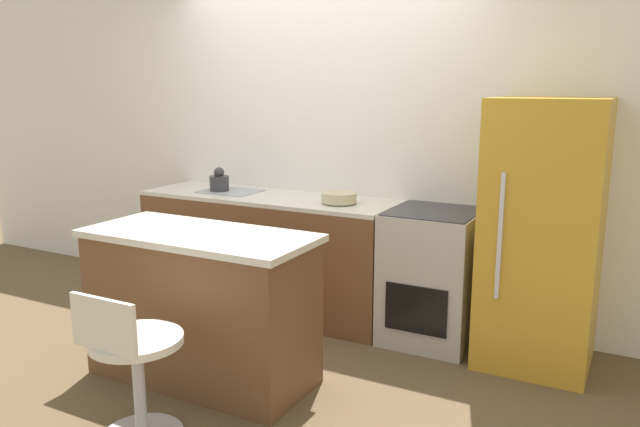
% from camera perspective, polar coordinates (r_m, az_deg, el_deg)
% --- Properties ---
extents(ground_plane, '(14.00, 14.00, 0.00)m').
position_cam_1_polar(ground_plane, '(4.60, -3.62, -10.42)').
color(ground_plane, brown).
extents(wall_back, '(8.00, 0.06, 2.60)m').
position_cam_1_polar(wall_back, '(4.87, 0.36, 6.63)').
color(wall_back, white).
rests_on(wall_back, ground_plane).
extents(back_counter, '(2.02, 0.63, 0.91)m').
position_cam_1_polar(back_counter, '(4.88, -4.69, -3.55)').
color(back_counter, brown).
rests_on(back_counter, ground_plane).
extents(kitchen_island, '(1.37, 0.62, 0.90)m').
position_cam_1_polar(kitchen_island, '(3.78, -10.78, -8.30)').
color(kitchen_island, brown).
rests_on(kitchen_island, ground_plane).
extents(oven_range, '(0.59, 0.64, 0.91)m').
position_cam_1_polar(oven_range, '(4.34, 10.20, -5.64)').
color(oven_range, '#B7B2A8').
rests_on(oven_range, ground_plane).
extents(refrigerator, '(0.67, 0.70, 1.66)m').
position_cam_1_polar(refrigerator, '(4.07, 19.66, -1.81)').
color(refrigerator, gold).
rests_on(refrigerator, ground_plane).
extents(stool_chair, '(0.45, 0.45, 0.80)m').
position_cam_1_polar(stool_chair, '(3.23, -16.67, -13.40)').
color(stool_chair, '#B7B7BC').
rests_on(stool_chair, ground_plane).
extents(kettle, '(0.15, 0.15, 0.19)m').
position_cam_1_polar(kettle, '(4.98, -9.19, 2.91)').
color(kettle, '#333338').
rests_on(kettle, back_counter).
extents(mixing_bowl, '(0.25, 0.25, 0.07)m').
position_cam_1_polar(mixing_bowl, '(4.44, 1.76, 1.48)').
color(mixing_bowl, '#C1B28E').
rests_on(mixing_bowl, back_counter).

